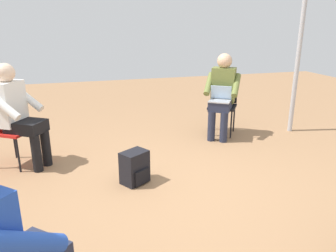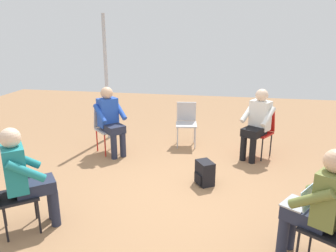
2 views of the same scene
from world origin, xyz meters
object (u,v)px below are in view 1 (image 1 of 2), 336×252
(person_with_laptop, at_px, (222,91))
(person_in_white, at_px, (17,111))
(backpack_near_laptop_user, at_px, (135,169))
(chair_southeast, at_px, (223,102))
(chair_northeast, at_px, (8,126))

(person_with_laptop, xyz_separation_m, person_in_white, (-0.35, 2.76, 0.00))
(backpack_near_laptop_user, bearing_deg, chair_southeast, -51.57)
(chair_southeast, relative_size, backpack_near_laptop_user, 2.36)
(chair_northeast, distance_m, person_in_white, 0.26)
(person_in_white, distance_m, backpack_near_laptop_user, 1.56)
(chair_northeast, height_order, backpack_near_laptop_user, chair_northeast)
(chair_southeast, relative_size, person_with_laptop, 0.69)
(chair_southeast, height_order, backpack_near_laptop_user, chair_southeast)
(chair_northeast, xyz_separation_m, chair_southeast, (0.40, -3.00, 0.00))
(chair_northeast, relative_size, backpack_near_laptop_user, 2.36)
(chair_southeast, xyz_separation_m, person_in_white, (-0.49, 2.86, 0.20))
(chair_southeast, bearing_deg, person_in_white, 43.86)
(person_with_laptop, bearing_deg, chair_northeast, 39.25)
(chair_northeast, distance_m, backpack_near_laptop_user, 1.66)
(chair_northeast, bearing_deg, person_in_white, 90.00)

